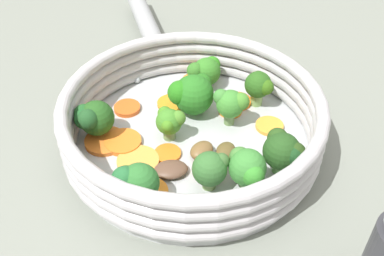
# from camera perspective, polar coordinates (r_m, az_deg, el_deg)

# --- Properties ---
(ground_plane) EXTENTS (4.00, 4.00, 0.00)m
(ground_plane) POSITION_cam_1_polar(r_m,az_deg,el_deg) (0.51, 0.00, -2.24)
(ground_plane) COLOR gray
(skillet) EXTENTS (0.27, 0.27, 0.01)m
(skillet) POSITION_cam_1_polar(r_m,az_deg,el_deg) (0.51, 0.00, -1.77)
(skillet) COLOR #B2B5B7
(skillet) RESTS_ON ground_plane
(skillet_rim_wall) EXTENTS (0.28, 0.28, 0.06)m
(skillet_rim_wall) POSITION_cam_1_polar(r_m,az_deg,el_deg) (0.48, 0.00, 1.26)
(skillet_rim_wall) COLOR #BAB6BA
(skillet_rim_wall) RESTS_ON skillet
(skillet_handle) EXTENTS (0.09, 0.22, 0.03)m
(skillet_handle) POSITION_cam_1_polar(r_m,az_deg,el_deg) (0.69, -5.68, 12.82)
(skillet_handle) COLOR #999B9E
(skillet_handle) RESTS_ON skillet
(skillet_rivet_left) EXTENTS (0.01, 0.01, 0.01)m
(skillet_rivet_left) POSITION_cam_1_polar(r_m,az_deg,el_deg) (0.60, 0.41, 7.32)
(skillet_rivet_left) COLOR #B1B7B5
(skillet_rivet_left) RESTS_ON skillet
(skillet_rivet_right) EXTENTS (0.01, 0.01, 0.01)m
(skillet_rivet_right) POSITION_cam_1_polar(r_m,az_deg,el_deg) (0.59, -7.00, 6.10)
(skillet_rivet_right) COLOR #ADB2BB
(skillet_rivet_right) RESTS_ON skillet
(carrot_slice_0) EXTENTS (0.04, 0.04, 0.01)m
(carrot_slice_0) POSITION_cam_1_polar(r_m,az_deg,el_deg) (0.55, -8.24, 2.53)
(carrot_slice_0) COLOR orange
(carrot_slice_0) RESTS_ON skillet
(carrot_slice_1) EXTENTS (0.04, 0.04, 0.00)m
(carrot_slice_1) POSITION_cam_1_polar(r_m,az_deg,el_deg) (0.48, -3.11, -3.26)
(carrot_slice_1) COLOR orange
(carrot_slice_1) RESTS_ON skillet
(carrot_slice_2) EXTENTS (0.04, 0.04, 0.00)m
(carrot_slice_2) POSITION_cam_1_polar(r_m,az_deg,el_deg) (0.45, -5.44, -8.14)
(carrot_slice_2) COLOR orange
(carrot_slice_2) RESTS_ON skillet
(carrot_slice_3) EXTENTS (0.05, 0.05, 0.01)m
(carrot_slice_3) POSITION_cam_1_polar(r_m,az_deg,el_deg) (0.50, -8.77, -1.76)
(carrot_slice_3) COLOR orange
(carrot_slice_3) RESTS_ON skillet
(carrot_slice_4) EXTENTS (0.04, 0.04, 0.01)m
(carrot_slice_4) POSITION_cam_1_polar(r_m,az_deg,el_deg) (0.59, 0.21, 5.96)
(carrot_slice_4) COLOR orange
(carrot_slice_4) RESTS_ON skillet
(carrot_slice_5) EXTENTS (0.04, 0.04, 0.01)m
(carrot_slice_5) POSITION_cam_1_polar(r_m,az_deg,el_deg) (0.47, 2.34, -5.06)
(carrot_slice_5) COLOR orange
(carrot_slice_5) RESTS_ON skillet
(carrot_slice_6) EXTENTS (0.03, 0.03, 0.00)m
(carrot_slice_6) POSITION_cam_1_polar(r_m,az_deg,el_deg) (0.52, 9.81, 0.26)
(carrot_slice_6) COLOR orange
(carrot_slice_6) RESTS_ON skillet
(carrot_slice_7) EXTENTS (0.04, 0.04, 0.00)m
(carrot_slice_7) POSITION_cam_1_polar(r_m,az_deg,el_deg) (0.54, 4.87, 2.22)
(carrot_slice_7) COLOR orange
(carrot_slice_7) RESTS_ON skillet
(carrot_slice_8) EXTENTS (0.04, 0.04, 0.00)m
(carrot_slice_8) POSITION_cam_1_polar(r_m,az_deg,el_deg) (0.55, -2.70, 3.13)
(carrot_slice_8) COLOR orange
(carrot_slice_8) RESTS_ON skillet
(carrot_slice_9) EXTENTS (0.05, 0.05, 0.01)m
(carrot_slice_9) POSITION_cam_1_polar(r_m,az_deg,el_deg) (0.55, 5.81, 3.40)
(carrot_slice_9) COLOR orange
(carrot_slice_9) RESTS_ON skillet
(carrot_slice_10) EXTENTS (0.06, 0.06, 0.01)m
(carrot_slice_10) POSITION_cam_1_polar(r_m,az_deg,el_deg) (0.51, -10.95, -1.62)
(carrot_slice_10) COLOR orange
(carrot_slice_10) RESTS_ON skillet
(carrot_slice_11) EXTENTS (0.06, 0.06, 0.00)m
(carrot_slice_11) POSITION_cam_1_polar(r_m,az_deg,el_deg) (0.48, -6.87, -4.18)
(carrot_slice_11) COLOR #F69C40
(carrot_slice_11) RESTS_ON skillet
(broccoli_floret_0) EXTENTS (0.04, 0.04, 0.05)m
(broccoli_floret_0) POSITION_cam_1_polar(r_m,az_deg,el_deg) (0.50, -12.47, 1.26)
(broccoli_floret_0) COLOR #76A158
(broccoli_floret_0) RESTS_ON skillet
(broccoli_floret_1) EXTENTS (0.04, 0.03, 0.04)m
(broccoli_floret_1) POSITION_cam_1_polar(r_m,az_deg,el_deg) (0.51, 4.95, 3.14)
(broccoli_floret_1) COLOR #63854A
(broccoli_floret_1) RESTS_ON skillet
(broccoli_floret_2) EXTENTS (0.04, 0.05, 0.04)m
(broccoli_floret_2) POSITION_cam_1_polar(r_m,az_deg,el_deg) (0.44, 7.01, -5.01)
(broccoli_floret_2) COLOR #709F59
(broccoli_floret_2) RESTS_ON skillet
(broccoli_floret_3) EXTENTS (0.05, 0.05, 0.05)m
(broccoli_floret_3) POSITION_cam_1_polar(r_m,az_deg,el_deg) (0.52, 0.04, 4.38)
(broccoli_floret_3) COLOR #7AB66F
(broccoli_floret_3) RESTS_ON skillet
(broccoli_floret_4) EXTENTS (0.03, 0.04, 0.04)m
(broccoli_floret_4) POSITION_cam_1_polar(r_m,az_deg,el_deg) (0.54, 8.50, 5.38)
(broccoli_floret_4) COLOR #7EA358
(broccoli_floret_4) RESTS_ON skillet
(broccoli_floret_5) EXTENTS (0.03, 0.03, 0.04)m
(broccoli_floret_5) POSITION_cam_1_polar(r_m,az_deg,el_deg) (0.49, -2.87, 0.81)
(broccoli_floret_5) COLOR olive
(broccoli_floret_5) RESTS_ON skillet
(broccoli_floret_6) EXTENTS (0.04, 0.03, 0.04)m
(broccoli_floret_6) POSITION_cam_1_polar(r_m,az_deg,el_deg) (0.44, 2.46, -5.15)
(broccoli_floret_6) COLOR #6D8C4B
(broccoli_floret_6) RESTS_ON skillet
(broccoli_floret_7) EXTENTS (0.04, 0.04, 0.05)m
(broccoli_floret_7) POSITION_cam_1_polar(r_m,az_deg,el_deg) (0.42, -7.28, -6.77)
(broccoli_floret_7) COLOR #71A355
(broccoli_floret_7) RESTS_ON skillet
(broccoli_floret_8) EXTENTS (0.04, 0.04, 0.04)m
(broccoli_floret_8) POSITION_cam_1_polar(r_m,az_deg,el_deg) (0.57, 1.80, 7.27)
(broccoli_floret_8) COLOR #7EB06A
(broccoli_floret_8) RESTS_ON skillet
(broccoli_floret_9) EXTENTS (0.04, 0.04, 0.05)m
(broccoli_floret_9) POSITION_cam_1_polar(r_m,az_deg,el_deg) (0.46, 11.59, -2.85)
(broccoli_floret_9) COLOR #5C984D
(broccoli_floret_9) RESTS_ON skillet
(mushroom_piece_0) EXTENTS (0.04, 0.03, 0.01)m
(mushroom_piece_0) POSITION_cam_1_polar(r_m,az_deg,el_deg) (0.46, -2.70, -5.28)
(mushroom_piece_0) COLOR brown
(mushroom_piece_0) RESTS_ON skillet
(mushroom_piece_1) EXTENTS (0.03, 0.04, 0.01)m
(mushroom_piece_1) POSITION_cam_1_polar(r_m,az_deg,el_deg) (0.48, 1.24, -2.86)
(mushroom_piece_1) COLOR brown
(mushroom_piece_1) RESTS_ON skillet
(mushroom_piece_2) EXTENTS (0.03, 0.03, 0.01)m
(mushroom_piece_2) POSITION_cam_1_polar(r_m,az_deg,el_deg) (0.48, 4.30, -2.89)
(mushroom_piece_2) COLOR brown
(mushroom_piece_2) RESTS_ON skillet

